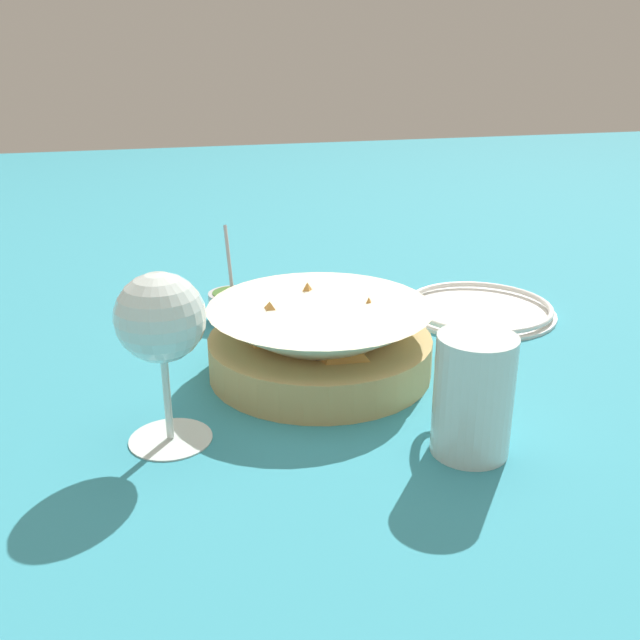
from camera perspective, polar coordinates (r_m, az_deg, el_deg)
ground_plane at (r=0.82m, az=1.42°, el=-4.35°), size 4.00×4.00×0.00m
food_basket at (r=0.81m, az=-0.04°, el=-1.84°), size 0.25×0.25×0.09m
sauce_cup at (r=0.98m, az=-7.00°, el=1.24°), size 0.08×0.07×0.12m
wine_glass at (r=0.66m, az=-12.62°, el=-0.27°), size 0.08×0.08×0.17m
beer_mug at (r=0.67m, az=12.04°, el=-6.14°), size 0.12×0.07×0.12m
side_plate at (r=1.03m, az=12.57°, el=0.92°), size 0.21×0.21×0.01m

